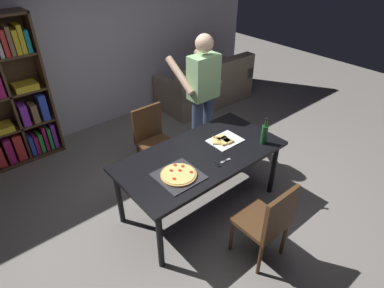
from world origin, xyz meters
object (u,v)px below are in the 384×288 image
Objects in this scene: chair_near_camera at (268,220)px; couch at (207,88)px; wine_bottle at (264,134)px; dining_table at (201,159)px; kitchen_scissors at (220,163)px; chair_far_side at (153,137)px; person_serving_pizza at (202,94)px; pepperoni_pizza_on_tray at (179,175)px.

couch is (1.90, 2.93, -0.21)m from chair_near_camera.
couch is at bearing 61.60° from wine_bottle.
dining_table is 0.27m from kitchen_scissors.
chair_near_camera and chair_far_side have the same top height.
chair_near_camera is 3.50m from couch.
couch is 0.98× the size of person_serving_pizza.
wine_bottle is 1.62× the size of kitchen_scissors.
chair_far_side is (0.00, 1.88, 0.00)m from chair_near_camera.
couch is at bearing 42.61° from pepperoni_pizza_on_tray.
person_serving_pizza is at bearing -18.57° from chair_far_side.
chair_near_camera is 1.00× the size of chair_far_side.
pepperoni_pizza_on_tray is at bearing 165.81° from kitchen_scissors.
dining_table is at bearing 90.00° from chair_near_camera.
wine_bottle reaches higher than couch.
person_serving_pizza is 1.18m from kitchen_scissors.
couch is 3.18m from pepperoni_pizza_on_tray.
chair_near_camera is 0.94m from pepperoni_pizza_on_tray.
chair_far_side is 4.62× the size of kitchen_scissors.
chair_near_camera is 1.00m from wine_bottle.
person_serving_pizza is 1.02m from wine_bottle.
kitchen_scissors is at bearing -81.88° from dining_table.
dining_table is 0.75m from wine_bottle.
chair_near_camera reaches higher than kitchen_scissors.
chair_far_side is 1.19m from pepperoni_pizza_on_tray.
dining_table is at bearing 18.80° from pepperoni_pizza_on_tray.
pepperoni_pizza_on_tray is (-1.07, -0.86, -0.23)m from person_serving_pizza.
person_serving_pizza is 5.54× the size of wine_bottle.
dining_table is 0.96m from chair_near_camera.
person_serving_pizza is (0.66, 1.66, 0.49)m from chair_near_camera.
dining_table is 2.02× the size of chair_far_side.
kitchen_scissors is (0.45, -0.11, -0.01)m from pepperoni_pizza_on_tray.
person_serving_pizza is at bearing 57.61° from kitchen_scissors.
chair_far_side reaches higher than dining_table.
dining_table is 5.74× the size of wine_bottle.
dining_table is 0.44m from pepperoni_pizza_on_tray.
couch is at bearing 50.26° from kitchen_scissors.
chair_near_camera is 0.53× the size of couch.
wine_bottle is at bearing -61.45° from chair_far_side.
couch is at bearing 45.49° from person_serving_pizza.
chair_near_camera is 2.18× the size of pepperoni_pizza_on_tray.
wine_bottle is 0.64m from kitchen_scissors.
kitchen_scissors is at bearing 176.93° from wine_bottle.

